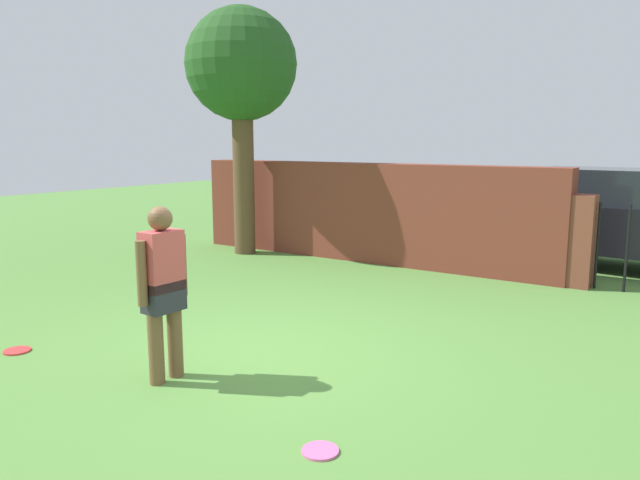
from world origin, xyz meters
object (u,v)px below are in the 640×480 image
at_px(frisbee_pink, 320,451).
at_px(frisbee_red, 17,351).
at_px(car, 597,217).
at_px(person, 163,286).
at_px(tree, 241,70).

height_order(frisbee_pink, frisbee_red, same).
xyz_separation_m(car, frisbee_pink, (-0.56, -8.10, -0.85)).
bearing_deg(frisbee_red, person, 10.52).
distance_m(person, frisbee_red, 2.12).
relative_size(tree, frisbee_pink, 17.32).
bearing_deg(tree, person, -56.26).
relative_size(person, frisbee_red, 6.00).
xyz_separation_m(tree, frisbee_pink, (5.43, -5.58, -3.50)).
relative_size(frisbee_pink, frisbee_red, 1.00).
xyz_separation_m(person, frisbee_pink, (1.91, -0.31, -0.89)).
relative_size(person, frisbee_pink, 6.00).
bearing_deg(person, frisbee_red, -76.38).
bearing_deg(frisbee_pink, car, 86.02).
distance_m(person, frisbee_pink, 2.13).
bearing_deg(tree, car, 22.77).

